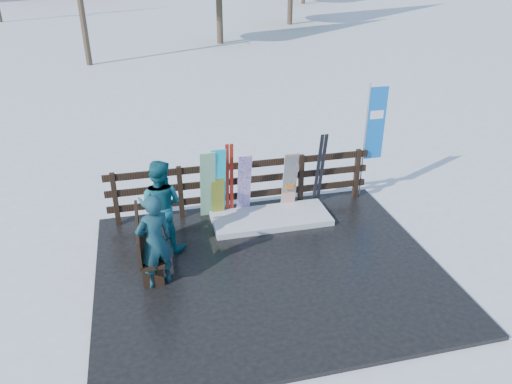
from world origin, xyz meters
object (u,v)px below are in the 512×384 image
object	(u,v)px
snowboard_0	(218,183)
bench	(146,242)
snowboard_2	(218,188)
snowboard_3	(244,185)
snowboard_1	(208,185)
person_front	(155,242)
person_back	(160,206)
snowboard_5	(290,181)
snowboard_4	(289,182)
rental_flag	(373,128)

from	to	relation	value
snowboard_0	bench	bearing A→B (deg)	-137.09
snowboard_0	snowboard_2	distance (m)	0.11
snowboard_2	snowboard_3	size ratio (longest dim) A/B	0.97
snowboard_1	person_front	xyz separation A→B (m)	(-1.17, -1.98, 0.06)
snowboard_0	person_back	world-z (taller)	person_back
bench	person_back	size ratio (longest dim) A/B	0.85
snowboard_3	person_front	bearing A→B (deg)	-134.22
bench	snowboard_1	bearing A→B (deg)	47.30
snowboard_0	snowboard_5	xyz separation A→B (m)	(1.52, 0.00, -0.13)
snowboard_4	rental_flag	world-z (taller)	rental_flag
bench	rental_flag	bearing A→B (deg)	18.86
snowboard_3	rental_flag	size ratio (longest dim) A/B	0.55
snowboard_1	person_front	bearing A→B (deg)	-120.60
snowboard_2	snowboard_4	world-z (taller)	snowboard_2
bench	snowboard_5	world-z (taller)	snowboard_5
rental_flag	person_back	xyz separation A→B (m)	(-4.66, -1.12, -0.72)
snowboard_1	person_front	world-z (taller)	person_front
bench	snowboard_5	bearing A→B (deg)	25.09
snowboard_0	person_back	distance (m)	1.49
snowboard_1	rental_flag	world-z (taller)	rental_flag
snowboard_4	person_back	distance (m)	2.87
snowboard_0	snowboard_1	distance (m)	0.22
snowboard_1	snowboard_3	bearing A→B (deg)	-0.00
rental_flag	person_front	size ratio (longest dim) A/B	1.55
snowboard_2	person_back	xyz separation A→B (m)	(-1.20, -0.85, 0.19)
snowboard_2	rental_flag	size ratio (longest dim) A/B	0.54
snowboard_2	snowboard_3	bearing A→B (deg)	-0.00
bench	snowboard_0	size ratio (longest dim) A/B	0.91
person_front	snowboard_5	bearing A→B (deg)	-166.00
bench	snowboard_0	xyz separation A→B (m)	(1.54, 1.43, 0.29)
bench	snowboard_3	distance (m)	2.53
snowboard_4	rental_flag	size ratio (longest dim) A/B	0.52
snowboard_3	snowboard_5	world-z (taller)	snowboard_3
snowboard_3	snowboard_4	bearing A→B (deg)	0.00
snowboard_5	snowboard_0	bearing A→B (deg)	180.00
bench	snowboard_3	size ratio (longest dim) A/B	1.04
snowboard_0	snowboard_3	bearing A→B (deg)	-0.00
bench	snowboard_0	world-z (taller)	snowboard_0
person_front	person_back	world-z (taller)	person_back
snowboard_1	snowboard_2	distance (m)	0.22
snowboard_4	person_back	bearing A→B (deg)	-162.69
snowboard_1	person_back	distance (m)	1.32
snowboard_2	snowboard_3	world-z (taller)	snowboard_3
bench	person_back	bearing A→B (deg)	60.89
snowboard_5	person_front	world-z (taller)	person_front
snowboard_0	snowboard_2	size ratio (longest dim) A/B	1.17
snowboard_0	snowboard_1	size ratio (longest dim) A/B	1.03
snowboard_1	snowboard_4	xyz separation A→B (m)	(1.73, -0.00, -0.12)
snowboard_3	rental_flag	distance (m)	3.06
snowboard_2	snowboard_4	xyz separation A→B (m)	(1.53, -0.00, -0.03)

